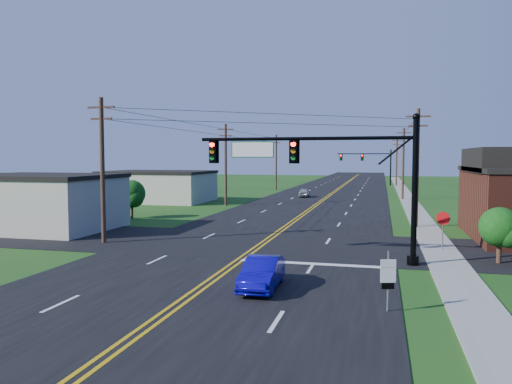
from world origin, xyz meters
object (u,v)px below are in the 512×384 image
(signal_mast_main, at_px, (323,169))
(blue_car, at_px, (262,274))
(route_sign, at_px, (388,277))
(signal_mast_far, at_px, (367,161))
(stop_sign, at_px, (443,222))

(signal_mast_main, relative_size, blue_car, 2.97)
(signal_mast_main, relative_size, route_sign, 5.27)
(blue_car, bearing_deg, signal_mast_far, 86.63)
(signal_mast_main, bearing_deg, stop_sign, 35.53)
(blue_car, xyz_separation_m, stop_sign, (8.07, 10.63, 1.00))
(signal_mast_main, height_order, blue_car, signal_mast_main)
(signal_mast_far, relative_size, stop_sign, 4.85)
(blue_car, relative_size, route_sign, 1.77)
(signal_mast_main, height_order, route_sign, signal_mast_main)
(route_sign, bearing_deg, blue_car, 142.46)
(signal_mast_main, xyz_separation_m, stop_sign, (6.32, 4.51, -3.12))
(route_sign, relative_size, stop_sign, 0.95)
(signal_mast_far, xyz_separation_m, stop_sign, (6.22, -67.49, -2.92))
(signal_mast_far, relative_size, blue_car, 2.89)
(signal_mast_main, height_order, signal_mast_far, same)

